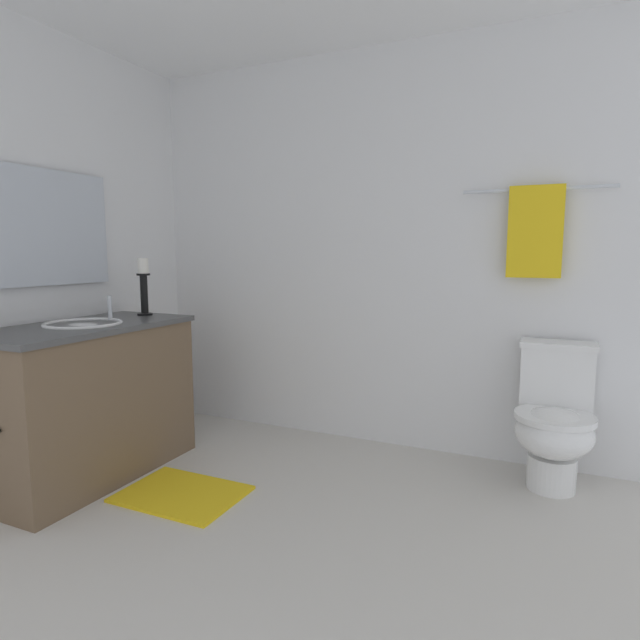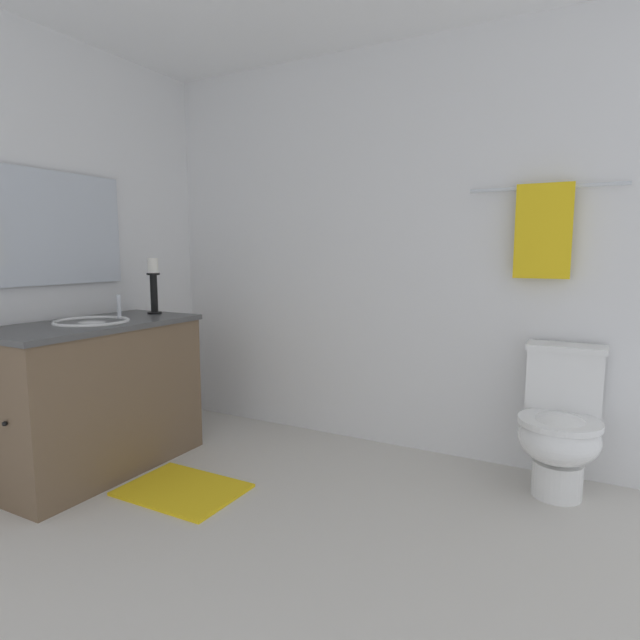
# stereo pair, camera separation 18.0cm
# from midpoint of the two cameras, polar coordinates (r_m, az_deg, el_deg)

# --- Properties ---
(floor) EXTENTS (3.18, 2.50, 0.02)m
(floor) POSITION_cam_midpoint_polar(r_m,az_deg,el_deg) (2.50, -6.07, -22.19)
(floor) COLOR beige
(floor) RESTS_ON ground
(wall_back) EXTENTS (3.18, 0.04, 2.45)m
(wall_back) POSITION_cam_midpoint_polar(r_m,az_deg,el_deg) (3.32, 4.76, 7.38)
(wall_back) COLOR white
(wall_back) RESTS_ON ground
(wall_left) EXTENTS (0.04, 2.50, 2.45)m
(wall_left) POSITION_cam_midpoint_polar(r_m,az_deg,el_deg) (3.29, -31.19, 6.35)
(wall_left) COLOR white
(wall_left) RESTS_ON ground
(vanity_cabinet) EXTENTS (0.58, 1.16, 0.84)m
(vanity_cabinet) POSITION_cam_midpoint_polar(r_m,az_deg,el_deg) (3.19, -25.47, -7.91)
(vanity_cabinet) COLOR brown
(vanity_cabinet) RESTS_ON ground
(sink_basin) EXTENTS (0.40, 0.40, 0.24)m
(sink_basin) POSITION_cam_midpoint_polar(r_m,az_deg,el_deg) (3.12, -25.85, -1.13)
(sink_basin) COLOR white
(sink_basin) RESTS_ON vanity_cabinet
(mirror) EXTENTS (0.02, 0.90, 0.64)m
(mirror) POSITION_cam_midpoint_polar(r_m,az_deg,el_deg) (3.31, -29.55, 8.77)
(mirror) COLOR silver
(candle_holder_tall) EXTENTS (0.09, 0.09, 0.35)m
(candle_holder_tall) POSITION_cam_midpoint_polar(r_m,az_deg,el_deg) (3.40, -20.08, 3.62)
(candle_holder_tall) COLOR black
(candle_holder_tall) RESTS_ON vanity_cabinet
(toilet) EXTENTS (0.39, 0.54, 0.75)m
(toilet) POSITION_cam_midpoint_polar(r_m,az_deg,el_deg) (2.97, 22.54, -10.01)
(toilet) COLOR white
(toilet) RESTS_ON ground
(towel_bar) EXTENTS (0.77, 0.02, 0.02)m
(towel_bar) POSITION_cam_midpoint_polar(r_m,az_deg,el_deg) (3.09, 21.00, 13.15)
(towel_bar) COLOR silver
(towel_near_vanity) EXTENTS (0.28, 0.03, 0.49)m
(towel_near_vanity) POSITION_cam_midpoint_polar(r_m,az_deg,el_deg) (3.05, 20.78, 8.95)
(towel_near_vanity) COLOR yellow
(towel_near_vanity) RESTS_ON towel_bar
(bath_mat) EXTENTS (0.60, 0.44, 0.02)m
(bath_mat) POSITION_cam_midpoint_polar(r_m,az_deg,el_deg) (2.90, -16.61, -17.69)
(bath_mat) COLOR yellow
(bath_mat) RESTS_ON ground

